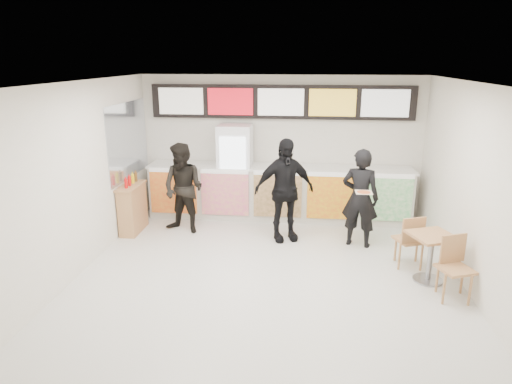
# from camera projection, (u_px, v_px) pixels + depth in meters

# --- Properties ---
(floor) EXTENTS (7.00, 7.00, 0.00)m
(floor) POSITION_uv_depth(u_px,v_px,m) (265.00, 286.00, 6.95)
(floor) COLOR beige
(floor) RESTS_ON ground
(ceiling) EXTENTS (7.00, 7.00, 0.00)m
(ceiling) POSITION_uv_depth(u_px,v_px,m) (267.00, 84.00, 6.10)
(ceiling) COLOR white
(ceiling) RESTS_ON wall_back
(wall_back) EXTENTS (6.00, 0.00, 6.00)m
(wall_back) POSITION_uv_depth(u_px,v_px,m) (280.00, 146.00, 9.86)
(wall_back) COLOR silver
(wall_back) RESTS_ON floor
(wall_left) EXTENTS (0.00, 7.00, 7.00)m
(wall_left) POSITION_uv_depth(u_px,v_px,m) (67.00, 185.00, 6.84)
(wall_left) COLOR silver
(wall_left) RESTS_ON floor
(wall_right) EXTENTS (0.00, 7.00, 7.00)m
(wall_right) POSITION_uv_depth(u_px,v_px,m) (485.00, 198.00, 6.20)
(wall_right) COLOR silver
(wall_right) RESTS_ON floor
(service_counter) EXTENTS (5.56, 0.77, 1.14)m
(service_counter) POSITION_uv_depth(u_px,v_px,m) (279.00, 192.00, 9.73)
(service_counter) COLOR silver
(service_counter) RESTS_ON floor
(menu_board) EXTENTS (5.50, 0.14, 0.70)m
(menu_board) POSITION_uv_depth(u_px,v_px,m) (281.00, 102.00, 9.51)
(menu_board) COLOR black
(menu_board) RESTS_ON wall_back
(drinks_fridge) EXTENTS (0.70, 0.67, 2.00)m
(drinks_fridge) POSITION_uv_depth(u_px,v_px,m) (235.00, 172.00, 9.73)
(drinks_fridge) COLOR white
(drinks_fridge) RESTS_ON floor
(mirror_panel) EXTENTS (0.01, 2.00, 1.50)m
(mirror_panel) POSITION_uv_depth(u_px,v_px,m) (128.00, 140.00, 9.10)
(mirror_panel) COLOR #B2B7BF
(mirror_panel) RESTS_ON wall_left
(customer_main) EXTENTS (0.76, 0.60, 1.82)m
(customer_main) POSITION_uv_depth(u_px,v_px,m) (360.00, 198.00, 8.21)
(customer_main) COLOR black
(customer_main) RESTS_ON floor
(customer_left) EXTENTS (1.03, 0.91, 1.78)m
(customer_left) POSITION_uv_depth(u_px,v_px,m) (183.00, 189.00, 8.87)
(customer_left) COLOR black
(customer_left) RESTS_ON floor
(customer_mid) EXTENTS (1.24, 0.86, 1.95)m
(customer_mid) POSITION_uv_depth(u_px,v_px,m) (284.00, 190.00, 8.47)
(customer_mid) COLOR black
(customer_mid) RESTS_ON floor
(pizza_slice) EXTENTS (0.36, 0.36, 0.02)m
(pizza_slice) POSITION_uv_depth(u_px,v_px,m) (364.00, 192.00, 7.71)
(pizza_slice) COLOR beige
(pizza_slice) RESTS_ON customer_main
(cafe_table) EXTENTS (0.97, 1.61, 0.91)m
(cafe_table) POSITION_uv_depth(u_px,v_px,m) (431.00, 249.00, 6.95)
(cafe_table) COLOR tan
(cafe_table) RESTS_ON floor
(condiment_ledge) EXTENTS (0.35, 0.85, 1.14)m
(condiment_ledge) POSITION_uv_depth(u_px,v_px,m) (133.00, 208.00, 9.00)
(condiment_ledge) COLOR tan
(condiment_ledge) RESTS_ON floor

